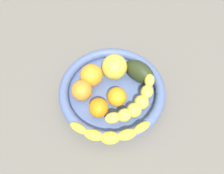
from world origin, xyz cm
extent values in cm
cube|color=#6B675C|center=(0.00, 0.00, 1.50)|extent=(120.00, 120.00, 3.00)
cylinder|color=#53689E|center=(0.00, 0.00, 4.22)|extent=(28.69, 28.69, 2.44)
torus|color=#53689E|center=(0.00, 0.00, 6.82)|extent=(30.62, 30.62, 2.76)
ellipsoid|color=yellow|center=(11.39, 9.41, 8.19)|extent=(5.06, 5.17, 2.18)
ellipsoid|color=yellow|center=(8.11, 12.03, 7.65)|extent=(5.76, 4.96, 2.76)
ellipsoid|color=yellow|center=(4.23, 13.66, 7.11)|extent=(5.75, 4.53, 3.35)
ellipsoid|color=yellow|center=(0.06, 14.16, 7.65)|extent=(5.11, 2.86, 2.76)
ellipsoid|color=yellow|center=(-4.10, 13.51, 8.19)|extent=(5.48, 3.55, 2.18)
ellipsoid|color=#E1CE47|center=(2.47, 9.68, 9.82)|extent=(4.14, 2.91, 2.80)
ellipsoid|color=#E1CE47|center=(-0.76, 9.38, 8.93)|extent=(4.68, 4.17, 3.40)
ellipsoid|color=#E1CE47|center=(-3.83, 8.34, 8.04)|extent=(5.39, 5.36, 4.00)
ellipsoid|color=#E1CE47|center=(-6.57, 6.61, 8.04)|extent=(5.67, 5.67, 4.00)
ellipsoid|color=#E1CE47|center=(-8.83, 4.28, 8.93)|extent=(5.17, 5.29, 3.40)
ellipsoid|color=#E1CE47|center=(-10.48, 1.49, 9.82)|extent=(4.20, 4.85, 2.80)
sphere|color=orange|center=(-0.52, 3.28, 8.17)|extent=(5.46, 5.46, 5.46)
sphere|color=orange|center=(4.74, -5.23, 8.78)|extent=(6.68, 6.68, 6.68)
sphere|color=orange|center=(8.39, -1.21, 8.43)|extent=(5.97, 5.97, 5.97)
sphere|color=orange|center=(5.16, 5.19, 8.12)|extent=(5.37, 5.37, 5.37)
ellipsoid|color=#29341A|center=(-9.28, -3.07, 8.20)|extent=(9.89, 11.02, 6.59)
sphere|color=yellow|center=(-2.39, -5.99, 9.26)|extent=(7.64, 7.64, 7.64)
camera|label=1|loc=(8.62, 31.51, 61.95)|focal=35.69mm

